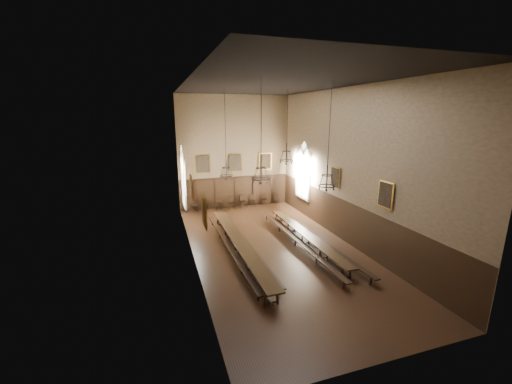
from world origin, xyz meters
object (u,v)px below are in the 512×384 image
bench_left_inner (247,247)px  bench_right_outer (315,239)px  bench_right_inner (295,241)px  chair_2 (219,206)px  chair_5 (253,203)px  chair_6 (264,202)px  chair_1 (205,207)px  table_right (305,239)px  chandelier_front_right (327,179)px  chandelier_back_right (286,156)px  chair_7 (277,201)px  chandelier_back_left (226,169)px  chair_3 (231,205)px  chair_4 (243,203)px  chandelier_front_left (261,171)px  chair_0 (195,208)px  table_left (240,248)px  bench_left_outer (229,248)px

bench_left_inner → bench_right_outer: bearing=-3.6°
bench_right_inner → chair_2: (-2.84, 8.57, -0.01)m
chair_5 → chair_6: (1.00, -0.02, 0.01)m
chair_1 → chair_2: chair_2 is taller
chair_2 → chair_6: bearing=9.1°
table_right → chandelier_front_right: 4.46m
chair_1 → chandelier_back_right: chandelier_back_right is taller
chair_6 → chair_2: bearing=-164.8°
chair_7 → chandelier_back_left: (-5.64, -5.78, 3.98)m
chair_3 → chair_5: (1.88, 0.12, 0.00)m
chair_4 → chandelier_front_left: size_ratio=0.23×
bench_left_inner → chair_0: (-1.86, 8.44, -0.01)m
chair_4 → chair_7: chair_4 is taller
bench_left_inner → chair_3: (1.07, 8.37, 0.01)m
chandelier_back_right → table_right: bearing=-89.5°
chair_6 → chandelier_front_right: bearing=-77.5°
bench_right_outer → chair_0: (-5.94, 8.69, -0.03)m
chair_0 → chandelier_front_left: size_ratio=0.21×
table_left → bench_right_inner: size_ratio=1.01×
chair_2 → chair_4: (2.07, 0.03, 0.01)m
bench_left_outer → chandelier_front_left: bearing=-73.1°
chair_2 → chair_4: size_ratio=0.95×
chair_1 → chair_2: size_ratio=0.96×
chandelier_front_left → table_right: bearing=35.8°
chandelier_back_right → chandelier_front_left: bearing=-122.8°
chair_5 → chandelier_front_right: (0.56, -10.66, 4.04)m
bench_left_outer → chandelier_back_left: 4.79m
table_right → bench_left_inner: bearing=177.3°
chair_2 → chair_5: size_ratio=1.00×
bench_left_outer → bench_right_outer: bearing=-3.4°
chandelier_front_left → chair_6: bearing=69.9°
bench_left_inner → chair_1: chair_1 is taller
chair_4 → chair_7: 3.01m
table_left → chair_7: (5.67, 8.85, -0.13)m
bench_right_outer → chandelier_back_right: bearing=100.9°
chair_7 → chair_4: bearing=171.2°
chair_2 → chair_5: bearing=9.7°
chair_3 → chair_5: size_ratio=0.99×
chair_0 → chair_5: size_ratio=0.93×
chair_1 → chair_7: 6.16m
bench_left_outer → chandelier_front_left: size_ratio=2.37×
chair_0 → chair_1: chair_1 is taller
bench_right_inner → chair_7: bearing=75.4°
table_right → chair_6: (0.45, 8.63, -0.06)m
chair_3 → chair_0: bearing=-178.5°
chair_7 → chandelier_front_right: chandelier_front_right is taller
table_right → bench_right_outer: size_ratio=0.88×
bench_left_outer → chair_4: size_ratio=10.15×
bench_right_outer → chair_5: size_ratio=10.78×
bench_left_outer → chair_0: (-0.83, 8.39, -0.03)m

